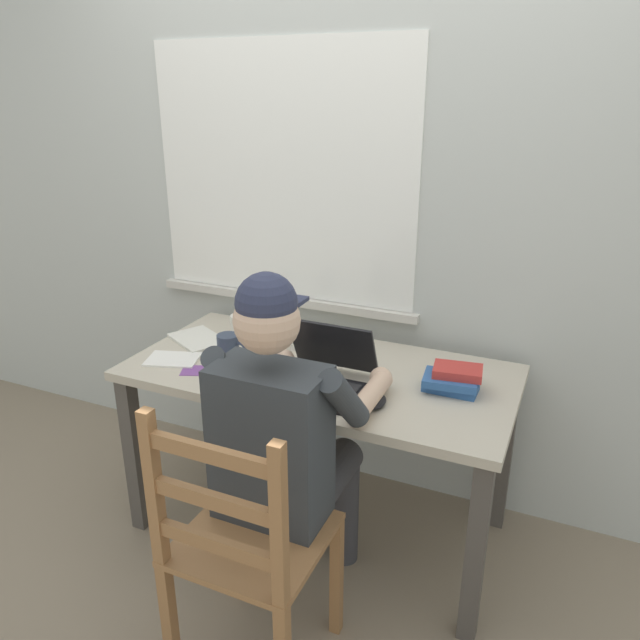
{
  "coord_description": "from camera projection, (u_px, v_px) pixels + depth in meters",
  "views": [
    {
      "loc": [
        0.85,
        -1.91,
        1.72
      ],
      "look_at": [
        0.02,
        -0.05,
        0.95
      ],
      "focal_mm": 34.02,
      "sensor_mm": 36.0,
      "label": 1
    }
  ],
  "objects": [
    {
      "name": "computer_mouse",
      "position": [
        377.0,
        402.0,
        2.03
      ],
      "size": [
        0.06,
        0.1,
        0.03
      ],
      "primitive_type": "ellipsoid",
      "color": "black",
      "rests_on": "desk"
    },
    {
      "name": "paper_pile_side",
      "position": [
        173.0,
        359.0,
        2.38
      ],
      "size": [
        0.23,
        0.2,
        0.01
      ],
      "primitive_type": "cube",
      "rotation": [
        0.0,
        0.0,
        0.31
      ],
      "color": "white",
      "rests_on": "desk"
    },
    {
      "name": "book_stack_main",
      "position": [
        319.0,
        341.0,
        2.48
      ],
      "size": [
        0.21,
        0.15,
        0.07
      ],
      "color": "white",
      "rests_on": "desk"
    },
    {
      "name": "seated_person",
      "position": [
        287.0,
        435.0,
        1.92
      ],
      "size": [
        0.5,
        0.6,
        1.26
      ],
      "color": "#33383D",
      "rests_on": "ground"
    },
    {
      "name": "desk",
      "position": [
        320.0,
        391.0,
        2.34
      ],
      "size": [
        1.46,
        0.72,
        0.73
      ],
      "color": "#BCB29E",
      "rests_on": "ground"
    },
    {
      "name": "book_stack_side",
      "position": [
        453.0,
        379.0,
        2.13
      ],
      "size": [
        0.21,
        0.16,
        0.09
      ],
      "color": "#2D5B9E",
      "rests_on": "desk"
    },
    {
      "name": "back_wall",
      "position": [
        361.0,
        200.0,
        2.48
      ],
      "size": [
        6.0,
        0.08,
        2.6
      ],
      "color": "beige",
      "rests_on": "ground"
    },
    {
      "name": "landscape_photo_print",
      "position": [
        199.0,
        371.0,
        2.29
      ],
      "size": [
        0.15,
        0.13,
        0.0
      ],
      "primitive_type": "cube",
      "rotation": [
        0.0,
        0.0,
        0.4
      ],
      "color": "#7A4293",
      "rests_on": "desk"
    },
    {
      "name": "wooden_chair",
      "position": [
        245.0,
        549.0,
        1.76
      ],
      "size": [
        0.42,
        0.42,
        0.96
      ],
      "color": "olive",
      "rests_on": "ground"
    },
    {
      "name": "laptop",
      "position": [
        322.0,
        372.0,
        2.17
      ],
      "size": [
        0.33,
        0.33,
        0.22
      ],
      "color": "black",
      "rests_on": "desk"
    },
    {
      "name": "coffee_mug_white",
      "position": [
        240.0,
        325.0,
        2.62
      ],
      "size": [
        0.12,
        0.08,
        0.09
      ],
      "color": "silver",
      "rests_on": "desk"
    },
    {
      "name": "paper_pile_near_laptop",
      "position": [
        255.0,
        374.0,
        2.26
      ],
      "size": [
        0.25,
        0.18,
        0.01
      ],
      "primitive_type": "cube",
      "rotation": [
        0.0,
        0.0,
        -0.01
      ],
      "color": "silver",
      "rests_on": "desk"
    },
    {
      "name": "coffee_mug_dark",
      "position": [
        229.0,
        347.0,
        2.37
      ],
      "size": [
        0.12,
        0.09,
        0.1
      ],
      "color": "#2D384C",
      "rests_on": "desk"
    },
    {
      "name": "paper_pile_back_corner",
      "position": [
        198.0,
        339.0,
        2.57
      ],
      "size": [
        0.3,
        0.27,
        0.01
      ],
      "primitive_type": "cube",
      "rotation": [
        0.0,
        0.0,
        -0.5
      ],
      "color": "silver",
      "rests_on": "desk"
    },
    {
      "name": "ground_plane",
      "position": [
        320.0,
        523.0,
        2.57
      ],
      "size": [
        8.0,
        8.0,
        0.0
      ],
      "primitive_type": "plane",
      "color": "gray"
    }
  ]
}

